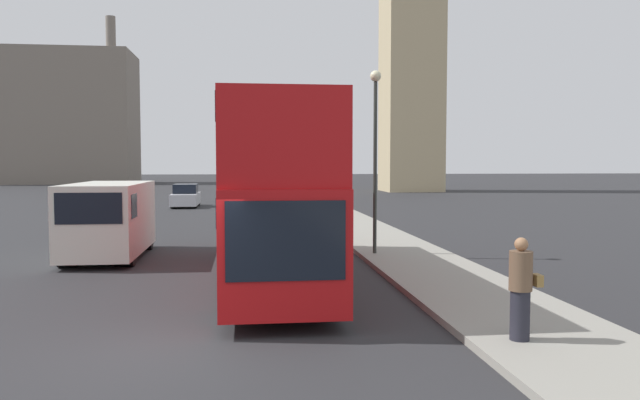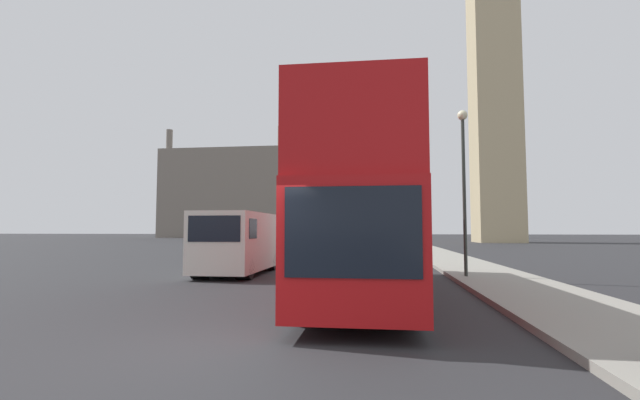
{
  "view_description": "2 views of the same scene",
  "coord_description": "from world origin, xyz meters",
  "px_view_note": "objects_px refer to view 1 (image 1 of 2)",
  "views": [
    {
      "loc": [
        1.26,
        -10.29,
        3.15
      ],
      "look_at": [
        3.24,
        6.03,
        2.14
      ],
      "focal_mm": 35.0,
      "sensor_mm": 36.0,
      "label": 1
    },
    {
      "loc": [
        2.32,
        -6.05,
        1.8
      ],
      "look_at": [
        -0.17,
        13.31,
        3.14
      ],
      "focal_mm": 24.0,
      "sensor_mm": 36.0,
      "label": 2
    }
  ],
  "objects_px": {
    "pedestrian": "(521,289)",
    "parked_sedan": "(186,197)",
    "white_van": "(109,218)",
    "street_lamp": "(375,134)",
    "red_double_decker_bus": "(272,186)"
  },
  "relations": [
    {
      "from": "street_lamp",
      "to": "white_van",
      "type": "bearing_deg",
      "value": 173.94
    },
    {
      "from": "street_lamp",
      "to": "parked_sedan",
      "type": "bearing_deg",
      "value": 108.89
    },
    {
      "from": "white_van",
      "to": "pedestrian",
      "type": "xyz_separation_m",
      "value": [
        9.01,
        -11.05,
        -0.3
      ]
    },
    {
      "from": "red_double_decker_bus",
      "to": "pedestrian",
      "type": "bearing_deg",
      "value": -59.8
    },
    {
      "from": "red_double_decker_bus",
      "to": "parked_sedan",
      "type": "height_order",
      "value": "red_double_decker_bus"
    },
    {
      "from": "white_van",
      "to": "pedestrian",
      "type": "height_order",
      "value": "white_van"
    },
    {
      "from": "red_double_decker_bus",
      "to": "white_van",
      "type": "distance_m",
      "value": 6.85
    },
    {
      "from": "pedestrian",
      "to": "street_lamp",
      "type": "xyz_separation_m",
      "value": [
        -0.35,
        10.13,
        3.02
      ]
    },
    {
      "from": "red_double_decker_bus",
      "to": "parked_sedan",
      "type": "distance_m",
      "value": 28.32
    },
    {
      "from": "street_lamp",
      "to": "parked_sedan",
      "type": "height_order",
      "value": "street_lamp"
    },
    {
      "from": "white_van",
      "to": "parked_sedan",
      "type": "relative_size",
      "value": 1.2
    },
    {
      "from": "red_double_decker_bus",
      "to": "street_lamp",
      "type": "distance_m",
      "value": 5.18
    },
    {
      "from": "parked_sedan",
      "to": "pedestrian",
      "type": "bearing_deg",
      "value": -75.86
    },
    {
      "from": "pedestrian",
      "to": "parked_sedan",
      "type": "distance_m",
      "value": 35.59
    },
    {
      "from": "red_double_decker_bus",
      "to": "street_lamp",
      "type": "relative_size",
      "value": 1.91
    }
  ]
}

